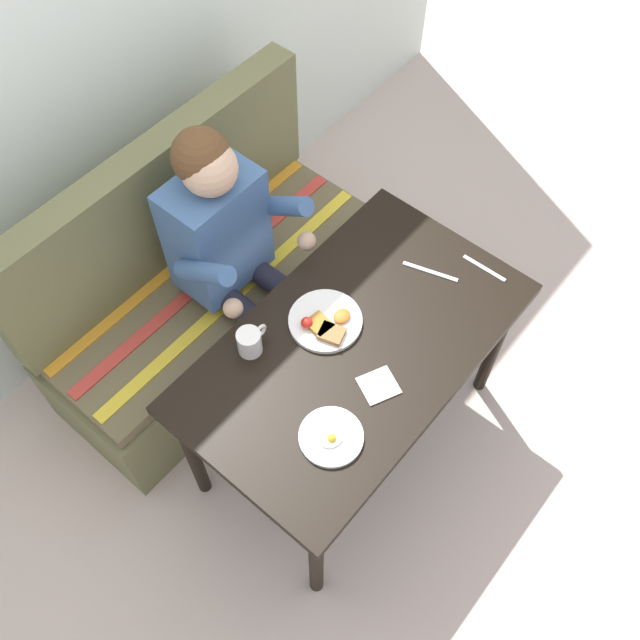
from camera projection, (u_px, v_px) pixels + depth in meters
name	position (u px, v px, depth m)	size (l,w,h in m)	color
ground_plane	(348.00, 433.00, 2.93)	(8.00, 8.00, 0.00)	beige
back_wall	(54.00, 34.00, 2.28)	(4.40, 0.10, 2.60)	silver
table	(354.00, 356.00, 2.38)	(1.20, 0.70, 0.73)	black
couch	(206.00, 290.00, 2.92)	(1.44, 0.56, 1.00)	#666641
person	(232.00, 244.00, 2.52)	(0.45, 0.61, 1.21)	#406394
plate_breakfast	(325.00, 322.00, 2.34)	(0.25, 0.25, 0.05)	white
plate_eggs	(331.00, 437.00, 2.13)	(0.20, 0.20, 0.04)	white
coffee_mug	(250.00, 341.00, 2.26)	(0.12, 0.08, 0.09)	white
napkin	(379.00, 386.00, 2.23)	(0.11, 0.11, 0.01)	silver
fork	(484.00, 268.00, 2.48)	(0.01, 0.17, 0.01)	silver
knife	(430.00, 272.00, 2.47)	(0.01, 0.20, 0.01)	silver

